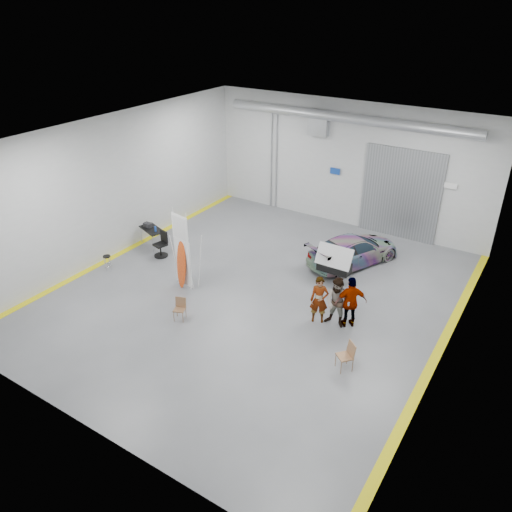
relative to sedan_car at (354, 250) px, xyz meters
The scene contains 13 objects.
ground 4.86m from the sedan_car, 116.66° to the right, with size 16.00×16.00×0.00m, color #585A5F.
room_shell 4.47m from the sedan_car, 132.66° to the right, with size 14.02×16.18×6.01m.
sedan_car is the anchor object (origin of this frame).
person_a 4.69m from the sedan_car, 81.98° to the right, with size 0.63×0.42×1.74m, color #976B52.
person_b 4.73m from the sedan_car, 74.06° to the right, with size 0.90×0.69×1.85m, color slate.
person_c 4.64m from the sedan_car, 68.78° to the right, with size 1.10×0.45×1.90m, color brown.
surfboard_display 7.23m from the sedan_car, 131.42° to the right, with size 0.90×0.36×3.22m.
folding_chair_near 7.98m from the sedan_car, 115.92° to the right, with size 0.49×0.52×0.81m.
folding_chair_far 6.95m from the sedan_car, 69.32° to the right, with size 0.61×0.69×0.93m.
shop_stool 10.30m from the sedan_car, 144.19° to the right, with size 0.33×0.33×0.64m.
work_table 9.01m from the sedan_car, 158.19° to the right, with size 1.48×1.09×1.09m.
office_chair 8.27m from the sedan_car, 152.02° to the right, with size 0.60×0.63×1.13m.
trunk_lid 2.00m from the sedan_car, 90.00° to the right, with size 1.45×0.88×0.04m, color silver.
Camera 1 is at (8.76, -13.69, 10.21)m, focal length 35.00 mm.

